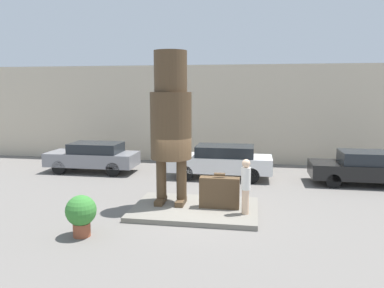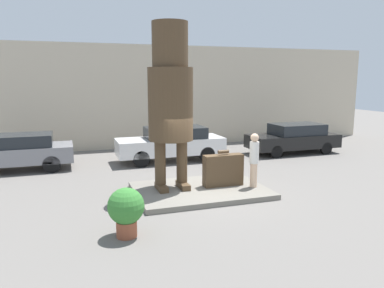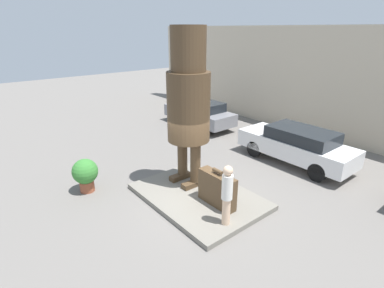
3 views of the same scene
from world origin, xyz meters
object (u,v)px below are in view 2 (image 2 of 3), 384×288
(parked_car_grey, at_px, (16,151))
(planter_pot, at_px, (126,209))
(parked_car_white, at_px, (171,143))
(parked_car_black, at_px, (294,138))
(statue_figure, at_px, (170,94))
(tourist, at_px, (254,158))
(giant_suitcase, at_px, (223,170))

(parked_car_grey, height_order, planter_pot, parked_car_grey)
(parked_car_white, distance_m, parked_car_black, 6.33)
(planter_pot, bearing_deg, statue_figure, 57.11)
(parked_car_grey, bearing_deg, parked_car_black, 178.22)
(parked_car_grey, bearing_deg, tourist, 143.89)
(statue_figure, distance_m, planter_pot, 4.39)
(tourist, xyz_separation_m, parked_car_white, (-1.29, 5.42, -0.31))
(tourist, height_order, parked_car_grey, tourist)
(tourist, height_order, planter_pot, tourist)
(statue_figure, relative_size, parked_car_grey, 1.17)
(tourist, height_order, parked_car_black, tourist)
(statue_figure, bearing_deg, giant_suitcase, -8.69)
(statue_figure, distance_m, parked_car_black, 9.20)
(giant_suitcase, height_order, planter_pot, giant_suitcase)
(statue_figure, bearing_deg, parked_car_black, 30.48)
(giant_suitcase, bearing_deg, parked_car_black, 38.80)
(parked_car_black, distance_m, planter_pot, 12.16)
(tourist, xyz_separation_m, parked_car_black, (5.03, 5.25, -0.37))
(parked_car_grey, xyz_separation_m, planter_pot, (3.20, -7.89, -0.12))
(parked_car_grey, distance_m, parked_car_black, 12.78)
(parked_car_grey, relative_size, parked_car_black, 0.99)
(parked_car_white, xyz_separation_m, planter_pot, (-3.25, -7.66, -0.15))
(giant_suitcase, distance_m, planter_pot, 4.56)
(parked_car_grey, bearing_deg, planter_pot, 112.07)
(statue_figure, relative_size, giant_suitcase, 3.92)
(parked_car_grey, xyz_separation_m, parked_car_white, (6.45, -0.22, 0.03))
(parked_car_black, bearing_deg, tourist, 46.19)
(parked_car_grey, relative_size, parked_car_white, 0.94)
(statue_figure, distance_m, tourist, 3.43)
(statue_figure, height_order, parked_car_black, statue_figure)
(statue_figure, xyz_separation_m, giant_suitcase, (1.72, -0.26, -2.54))
(parked_car_white, bearing_deg, tourist, 103.40)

